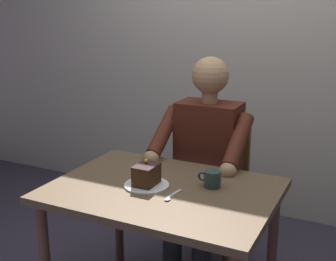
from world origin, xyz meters
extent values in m
cube|color=beige|center=(0.00, -1.51, 1.50)|extent=(6.40, 0.12, 3.00)
cube|color=brown|center=(0.00, 0.00, 0.71)|extent=(1.05, 0.76, 0.04)
cylinder|color=brown|center=(-0.46, -0.32, 0.36)|extent=(0.05, 0.05, 0.71)
cylinder|color=brown|center=(0.46, -0.32, 0.36)|extent=(0.05, 0.05, 0.71)
cube|color=brown|center=(0.00, -0.61, 0.43)|extent=(0.42, 0.42, 0.04)
cube|color=brown|center=(0.00, -0.80, 0.67)|extent=(0.38, 0.04, 0.45)
cylinder|color=brown|center=(-0.18, -0.43, 0.21)|extent=(0.04, 0.04, 0.43)
cylinder|color=brown|center=(0.18, -0.43, 0.21)|extent=(0.04, 0.04, 0.43)
cylinder|color=brown|center=(-0.18, -0.79, 0.21)|extent=(0.04, 0.04, 0.43)
cylinder|color=brown|center=(0.18, -0.79, 0.21)|extent=(0.04, 0.04, 0.43)
cube|color=#502015|center=(0.00, -0.59, 0.74)|extent=(0.36, 0.22, 0.58)
sphere|color=tan|center=(0.00, -0.59, 1.18)|extent=(0.21, 0.21, 0.21)
cylinder|color=tan|center=(0.00, -0.59, 1.06)|extent=(0.09, 0.09, 0.06)
cylinder|color=#502015|center=(-0.22, -0.45, 0.86)|extent=(0.08, 0.33, 0.26)
sphere|color=tan|center=(-0.22, -0.29, 0.75)|extent=(0.09, 0.09, 0.09)
cylinder|color=#502015|center=(0.22, -0.45, 0.86)|extent=(0.08, 0.33, 0.26)
sphere|color=tan|center=(0.22, -0.29, 0.75)|extent=(0.09, 0.09, 0.09)
cylinder|color=#303336|center=(-0.09, -0.47, 0.43)|extent=(0.13, 0.38, 0.14)
cylinder|color=#303336|center=(0.09, -0.47, 0.43)|extent=(0.13, 0.38, 0.14)
cylinder|color=#303336|center=(-0.09, -0.29, 0.20)|extent=(0.11, 0.11, 0.41)
cylinder|color=#303336|center=(0.09, -0.29, 0.20)|extent=(0.11, 0.11, 0.41)
cylinder|color=white|center=(0.08, 0.02, 0.74)|extent=(0.21, 0.21, 0.01)
cube|color=#362010|center=(0.08, 0.02, 0.78)|extent=(0.09, 0.13, 0.09)
cube|color=black|center=(0.08, 0.02, 0.83)|extent=(0.10, 0.13, 0.01)
sphere|color=gold|center=(0.09, 0.00, 0.85)|extent=(0.02, 0.02, 0.02)
cylinder|color=#2C3D3C|center=(-0.21, -0.11, 0.77)|extent=(0.08, 0.08, 0.08)
torus|color=#2C3D3C|center=(-0.15, -0.11, 0.77)|extent=(0.05, 0.01, 0.05)
cylinder|color=black|center=(-0.21, -0.11, 0.80)|extent=(0.07, 0.07, 0.01)
cube|color=silver|center=(-0.08, 0.05, 0.73)|extent=(0.03, 0.11, 0.01)
ellipsoid|color=silver|center=(-0.08, 0.12, 0.74)|extent=(0.03, 0.04, 0.01)
camera|label=1|loc=(-0.87, 1.72, 1.54)|focal=47.12mm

